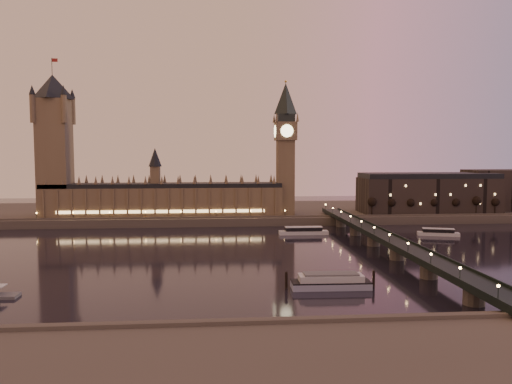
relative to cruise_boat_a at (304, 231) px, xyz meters
The scene contains 17 objects.
ground 85.42m from the cruise_boat_a, 132.93° to the right, with size 700.00×700.00×0.00m, color black.
far_embankment 106.29m from the cruise_boat_a, 105.37° to the left, with size 560.00×130.00×6.00m, color #423D35.
palace_of_westminster 116.00m from the cruise_boat_a, 149.25° to the left, with size 180.00×26.62×52.00m.
victoria_tower 197.97m from the cruise_boat_a, 161.83° to the left, with size 31.68×31.68×118.00m.
big_ben 85.07m from the cruise_boat_a, 94.08° to the left, with size 17.68×17.68×104.00m.
westminster_bridge 70.97m from the cruise_boat_a, 61.85° to the right, with size 13.20×260.00×15.30m.
city_block 154.23m from the cruise_boat_a, 26.57° to the left, with size 155.00×45.00×34.00m.
bare_tree_0 78.00m from the cruise_boat_a, 37.21° to the left, with size 6.28×6.28×12.77m.
bare_tree_1 91.46m from the cruise_boat_a, 30.91° to the left, with size 6.28×6.28×12.77m.
bare_tree_2 105.75m from the cruise_boat_a, 26.30° to the left, with size 6.28×6.28×12.77m.
bare_tree_3 120.59m from the cruise_boat_a, 22.82° to the left, with size 6.28×6.28×12.77m.
bare_tree_4 135.79m from the cruise_boat_a, 20.12° to the left, with size 6.28×6.28×12.77m.
bare_tree_5 151.24m from the cruise_boat_a, 17.97° to the left, with size 6.28×6.28×12.77m.
bare_tree_6 166.88m from the cruise_boat_a, 16.23° to the left, with size 6.28×6.28×12.77m.
cruise_boat_a is the anchor object (origin of this frame).
cruise_boat_b 88.40m from the cruise_boat_a, ahead, with size 27.04×13.94×4.85m.
moored_barge 132.70m from the cruise_boat_a, 95.41° to the right, with size 36.78×9.69×6.74m.
Camera 1 is at (-0.50, -263.52, 54.68)m, focal length 35.00 mm.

